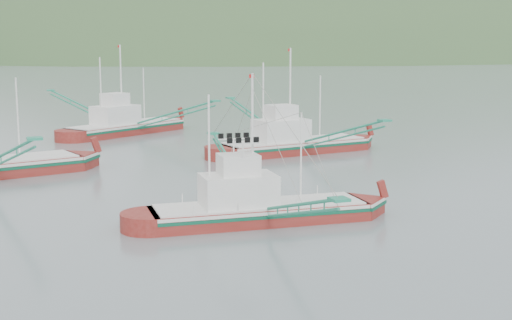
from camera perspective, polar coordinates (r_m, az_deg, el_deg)
name	(u,v)px	position (r m, az deg, el deg)	size (l,w,h in m)	color
ground	(294,230)	(41.37, 3.07, -5.64)	(1200.00, 1200.00, 0.00)	slate
main_boat	(256,200)	(42.82, 0.00, -3.21)	(13.41, 23.80, 9.65)	maroon
bg_boat_right	(292,136)	(69.60, 2.94, 1.95)	(15.40, 27.04, 11.00)	maroon
bg_boat_far	(125,114)	(85.38, -10.46, 3.63)	(18.86, 25.55, 11.28)	maroon
headland_right	(348,57)	(532.40, 7.34, 8.18)	(684.00, 432.00, 306.00)	#32522A
ridge_distant	(35,56)	(598.21, -17.26, 7.96)	(960.00, 400.00, 240.00)	slate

